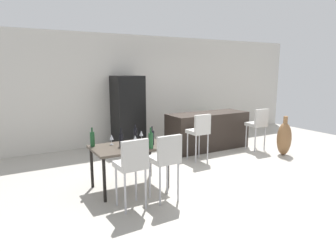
{
  "coord_description": "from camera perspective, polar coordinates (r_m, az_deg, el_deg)",
  "views": [
    {
      "loc": [
        -3.99,
        -4.99,
        2.0
      ],
      "look_at": [
        -0.96,
        0.27,
        0.85
      ],
      "focal_mm": 32.06,
      "sensor_mm": 36.0,
      "label": 1
    }
  ],
  "objects": [
    {
      "name": "dining_chair_far",
      "position": [
        4.54,
        -0.4,
        -5.93
      ],
      "size": [
        0.41,
        0.41,
        1.05
      ],
      "color": "beige",
      "rests_on": "ground_plane"
    },
    {
      "name": "wine_bottle_far",
      "position": [
        5.02,
        -8.89,
        -2.59
      ],
      "size": [
        0.07,
        0.07,
        0.31
      ],
      "color": "black",
      "rests_on": "dining_table"
    },
    {
      "name": "wine_bottle_near",
      "position": [
        4.85,
        -3.29,
        -2.73
      ],
      "size": [
        0.08,
        0.08,
        0.34
      ],
      "color": "#194723",
      "rests_on": "dining_table"
    },
    {
      "name": "kitchen_island",
      "position": [
        7.7,
        7.52,
        -0.9
      ],
      "size": [
        2.09,
        0.77,
        0.92
      ],
      "primitive_type": "cube",
      "color": "black",
      "rests_on": "ground_plane"
    },
    {
      "name": "bar_chair_middle",
      "position": [
        7.73,
        16.74,
        0.59
      ],
      "size": [
        0.42,
        0.42,
        1.05
      ],
      "color": "beige",
      "rests_on": "ground_plane"
    },
    {
      "name": "back_wall",
      "position": [
        8.62,
        -2.35,
        7.07
      ],
      "size": [
        10.0,
        0.12,
        2.9
      ],
      "primitive_type": "cube",
      "color": "beige",
      "rests_on": "ground_plane"
    },
    {
      "name": "refrigerator",
      "position": [
        7.84,
        -7.64,
        2.72
      ],
      "size": [
        0.72,
        0.68,
        1.84
      ],
      "primitive_type": "cube",
      "color": "black",
      "rests_on": "ground_plane"
    },
    {
      "name": "wine_glass_middle",
      "position": [
        5.42,
        -5.11,
        -1.42
      ],
      "size": [
        0.07,
        0.07,
        0.17
      ],
      "color": "silver",
      "rests_on": "dining_table"
    },
    {
      "name": "ground_plane",
      "position": [
        6.7,
        8.34,
        -6.76
      ],
      "size": [
        10.0,
        10.0,
        0.0
      ],
      "primitive_type": "plane",
      "color": "#ADA89E"
    },
    {
      "name": "wine_bottle_inner",
      "position": [
        5.09,
        -3.06,
        -2.18
      ],
      "size": [
        0.07,
        0.07,
        0.32
      ],
      "color": "black",
      "rests_on": "dining_table"
    },
    {
      "name": "wine_glass_left",
      "position": [
        5.18,
        -10.7,
        -2.14
      ],
      "size": [
        0.07,
        0.07,
        0.17
      ],
      "color": "silver",
      "rests_on": "dining_table"
    },
    {
      "name": "wine_bottle_end",
      "position": [
        5.12,
        -14.18,
        -2.4
      ],
      "size": [
        0.08,
        0.08,
        0.32
      ],
      "color": "#194723",
      "rests_on": "dining_table"
    },
    {
      "name": "bar_chair_left",
      "position": [
        6.57,
        6.01,
        -0.75
      ],
      "size": [
        0.4,
        0.4,
        1.05
      ],
      "color": "beige",
      "rests_on": "ground_plane"
    },
    {
      "name": "wine_glass_right",
      "position": [
        5.06,
        -6.26,
        -2.31
      ],
      "size": [
        0.07,
        0.07,
        0.17
      ],
      "color": "silver",
      "rests_on": "dining_table"
    },
    {
      "name": "dining_table",
      "position": [
        5.09,
        -7.37,
        -4.59
      ],
      "size": [
        1.23,
        0.79,
        0.74
      ],
      "color": "#4C4238",
      "rests_on": "ground_plane"
    },
    {
      "name": "floor_vase",
      "position": [
        7.58,
        21.21,
        -2.21
      ],
      "size": [
        0.33,
        0.33,
        0.93
      ],
      "color": "brown",
      "rests_on": "ground_plane"
    },
    {
      "name": "dining_chair_near",
      "position": [
        4.31,
        -6.85,
        -6.95
      ],
      "size": [
        0.41,
        0.41,
        1.05
      ],
      "color": "beige",
      "rests_on": "ground_plane"
    },
    {
      "name": "potted_plant",
      "position": [
        9.25,
        7.94,
        0.47
      ],
      "size": [
        0.42,
        0.42,
        0.62
      ],
      "color": "#38383D",
      "rests_on": "ground_plane"
    },
    {
      "name": "wine_bottle_corner",
      "position": [
        5.29,
        -6.22,
        -1.7
      ],
      "size": [
        0.06,
        0.06,
        0.31
      ],
      "color": "black",
      "rests_on": "dining_table"
    }
  ]
}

